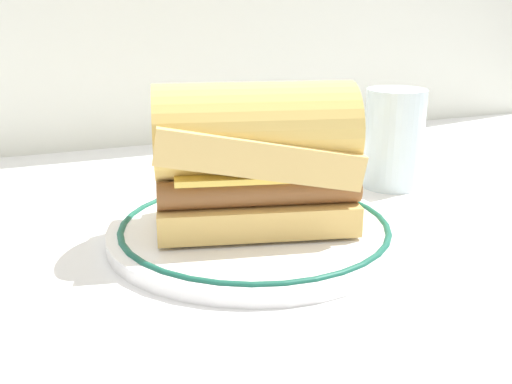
# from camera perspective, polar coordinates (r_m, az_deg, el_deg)

# --- Properties ---
(ground_plane) EXTENTS (1.50, 1.50, 0.00)m
(ground_plane) POSITION_cam_1_polar(r_m,az_deg,el_deg) (0.55, 1.60, -4.12)
(ground_plane) COLOR white
(plate) EXTENTS (0.27, 0.27, 0.01)m
(plate) POSITION_cam_1_polar(r_m,az_deg,el_deg) (0.54, 0.00, -3.76)
(plate) COLOR white
(plate) RESTS_ON ground_plane
(sausage_sandwich) EXTENTS (0.19, 0.14, 0.13)m
(sausage_sandwich) POSITION_cam_1_polar(r_m,az_deg,el_deg) (0.52, 0.00, 3.48)
(sausage_sandwich) COLOR #E3B662
(sausage_sandwich) RESTS_ON plate
(drinking_glass) EXTENTS (0.07, 0.07, 0.11)m
(drinking_glass) POSITION_cam_1_polar(r_m,az_deg,el_deg) (0.70, 13.12, 4.42)
(drinking_glass) COLOR silver
(drinking_glass) RESTS_ON ground_plane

